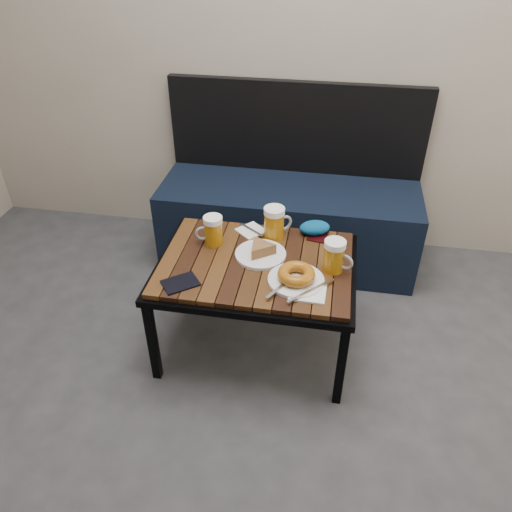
% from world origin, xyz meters
% --- Properties ---
extents(bench, '(1.40, 0.50, 0.95)m').
position_xyz_m(bench, '(-0.08, 1.76, 0.27)').
color(bench, black).
rests_on(bench, ground).
extents(cafe_table, '(0.84, 0.62, 0.47)m').
position_xyz_m(cafe_table, '(-0.14, 1.02, 0.43)').
color(cafe_table, black).
rests_on(cafe_table, ground).
extents(beer_mug_left, '(0.13, 0.10, 0.13)m').
position_xyz_m(beer_mug_left, '(-0.35, 1.13, 0.54)').
color(beer_mug_left, '#A76A0D').
rests_on(beer_mug_left, cafe_table).
extents(beer_mug_centre, '(0.14, 0.12, 0.15)m').
position_xyz_m(beer_mug_centre, '(-0.09, 1.22, 0.55)').
color(beer_mug_centre, '#A76A0D').
rests_on(beer_mug_centre, cafe_table).
extents(beer_mug_right, '(0.13, 0.11, 0.14)m').
position_xyz_m(beer_mug_right, '(0.19, 1.02, 0.54)').
color(beer_mug_right, '#A76A0D').
rests_on(beer_mug_right, cafe_table).
extents(plate_pie, '(0.22, 0.22, 0.06)m').
position_xyz_m(plate_pie, '(-0.13, 1.06, 0.50)').
color(plate_pie, white).
rests_on(plate_pie, cafe_table).
extents(plate_bagel, '(0.26, 0.27, 0.06)m').
position_xyz_m(plate_bagel, '(0.04, 0.91, 0.50)').
color(plate_bagel, white).
rests_on(plate_bagel, cafe_table).
extents(napkin_left, '(0.16, 0.16, 0.01)m').
position_xyz_m(napkin_left, '(-0.20, 1.25, 0.48)').
color(napkin_left, white).
rests_on(napkin_left, cafe_table).
extents(napkin_right, '(0.14, 0.12, 0.01)m').
position_xyz_m(napkin_right, '(0.10, 0.85, 0.48)').
color(napkin_right, white).
rests_on(napkin_right, cafe_table).
extents(passport_navy, '(0.17, 0.16, 0.01)m').
position_xyz_m(passport_navy, '(-0.41, 0.82, 0.48)').
color(passport_navy, black).
rests_on(passport_navy, cafe_table).
extents(passport_burgundy, '(0.10, 0.12, 0.01)m').
position_xyz_m(passport_burgundy, '(0.11, 1.26, 0.47)').
color(passport_burgundy, black).
rests_on(passport_burgundy, cafe_table).
extents(knit_pouch, '(0.16, 0.13, 0.06)m').
position_xyz_m(knit_pouch, '(0.09, 1.28, 0.50)').
color(knit_pouch, navy).
rests_on(knit_pouch, cafe_table).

